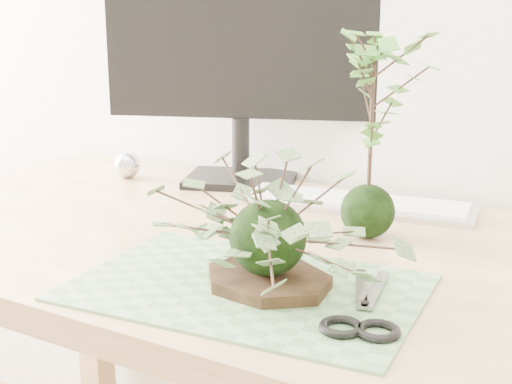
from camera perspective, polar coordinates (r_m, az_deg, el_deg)
desk at (r=1.06m, az=5.35°, el=-9.21°), size 1.60×0.70×0.74m
cutting_mat at (r=0.89m, az=-0.73°, el=-7.63°), size 0.45×0.32×0.00m
stone_dish at (r=0.89m, az=0.95°, el=-7.05°), size 0.19×0.19×0.01m
ivy_kokedama at (r=0.86m, az=0.98°, el=-0.87°), size 0.34×0.34×0.19m
maple_kokedama at (r=1.05m, az=9.36°, el=8.96°), size 0.22×0.22×0.34m
keyboard at (r=1.25m, az=7.95°, el=-0.89°), size 0.42×0.18×0.02m
monitor at (r=1.38m, az=-1.08°, el=11.66°), size 0.50×0.23×0.46m
foil_ball at (r=1.47m, az=-10.26°, el=2.15°), size 0.05×0.05×0.05m
scissors at (r=0.80m, az=7.87°, el=-9.94°), size 0.10×0.20×0.01m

